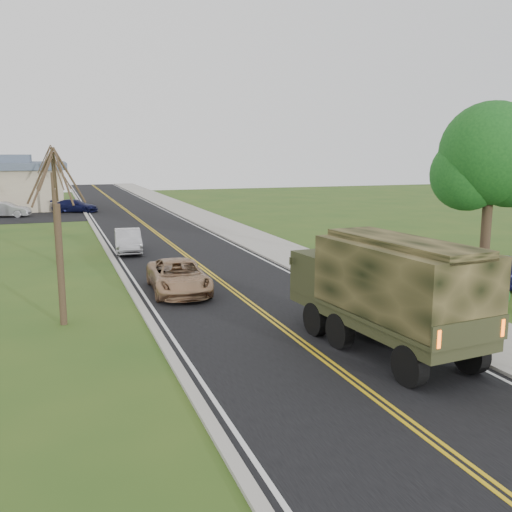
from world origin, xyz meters
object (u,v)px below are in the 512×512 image
military_truck (386,286)px  pickup_navy (509,273)px  sedan_silver (128,241)px  suv_champagne (178,276)px

military_truck → pickup_navy: bearing=22.6°
pickup_navy → sedan_silver: bearing=58.4°
military_truck → suv_champagne: bearing=108.9°
sedan_silver → pickup_navy: bearing=-41.6°
pickup_navy → military_truck: bearing=132.7°
suv_champagne → pickup_navy: pickup_navy is taller
suv_champagne → sedan_silver: bearing=97.1°
suv_champagne → military_truck: bearing=-62.3°
suv_champagne → pickup_navy: (13.71, -4.25, 0.04)m
military_truck → suv_champagne: size_ratio=1.45×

